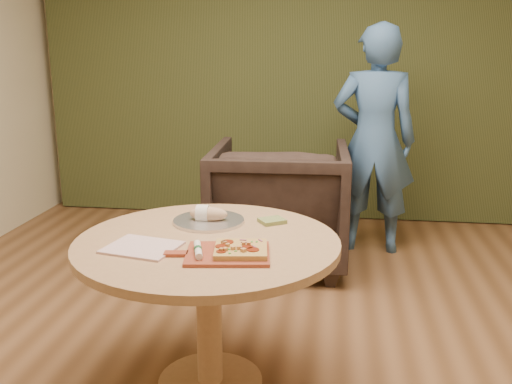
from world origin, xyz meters
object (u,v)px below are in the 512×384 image
object	(u,v)px
pedestal_table	(208,268)
pizza_paddle	(225,254)
flatbread_pizza	(240,249)
bread_roll	(207,214)
serving_tray	(209,221)
armchair	(279,198)
cutlery_roll	(198,250)
person_standing	(374,141)

from	to	relation	value
pedestal_table	pizza_paddle	size ratio (longest dim) A/B	2.63
flatbread_pizza	bread_roll	size ratio (longest dim) A/B	1.28
pedestal_table	bread_roll	distance (m)	0.32
pizza_paddle	pedestal_table	bearing A→B (deg)	114.74
serving_tray	armchair	distance (m)	1.44
pedestal_table	serving_tray	xyz separation A→B (m)	(-0.05, 0.26, 0.15)
armchair	cutlery_roll	bearing A→B (deg)	83.18
person_standing	pizza_paddle	bearing A→B (deg)	74.45
pedestal_table	armchair	bearing A→B (deg)	84.27
pedestal_table	flatbread_pizza	bearing A→B (deg)	-43.96
pizza_paddle	armchair	xyz separation A→B (m)	(0.05, 1.86, -0.25)
cutlery_roll	person_standing	world-z (taller)	person_standing
pizza_paddle	cutlery_roll	bearing A→B (deg)	-174.43
cutlery_roll	armchair	world-z (taller)	armchair
bread_roll	serving_tray	bearing A→B (deg)	0.00
bread_roll	person_standing	bearing A→B (deg)	63.13
cutlery_roll	person_standing	xyz separation A→B (m)	(0.85, 2.30, 0.11)
cutlery_roll	bread_roll	distance (m)	0.48
pizza_paddle	serving_tray	size ratio (longest dim) A/B	1.30
armchair	person_standing	size ratio (longest dim) A/B	0.57
pedestal_table	bread_roll	bearing A→B (deg)	102.98
pedestal_table	flatbread_pizza	distance (m)	0.31
serving_tray	armchair	size ratio (longest dim) A/B	0.35
flatbread_pizza	armchair	xyz separation A→B (m)	(-0.02, 1.84, -0.27)
pedestal_table	serving_tray	distance (m)	0.30
pedestal_table	flatbread_pizza	xyz separation A→B (m)	(0.18, -0.18, 0.17)
flatbread_pizza	person_standing	bearing A→B (deg)	73.24
pedestal_table	person_standing	bearing A→B (deg)	67.46
pedestal_table	pizza_paddle	xyz separation A→B (m)	(0.12, -0.19, 0.15)
bread_roll	pizza_paddle	bearing A→B (deg)	-68.03
flatbread_pizza	person_standing	xyz separation A→B (m)	(0.68, 2.26, 0.11)
pizza_paddle	cutlery_roll	xyz separation A→B (m)	(-0.11, -0.03, 0.02)
pizza_paddle	person_standing	bearing A→B (deg)	64.09
serving_tray	person_standing	world-z (taller)	person_standing
armchair	serving_tray	bearing A→B (deg)	79.14
bread_roll	armchair	size ratio (longest dim) A/B	0.19
cutlery_roll	armchair	distance (m)	1.91
armchair	pedestal_table	bearing A→B (deg)	82.22
serving_tray	bread_roll	size ratio (longest dim) A/B	1.84
flatbread_pizza	person_standing	size ratio (longest dim) A/B	0.14
pizza_paddle	armchair	world-z (taller)	armchair
cutlery_roll	serving_tray	size ratio (longest dim) A/B	0.55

